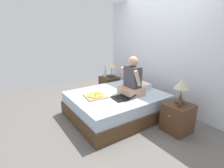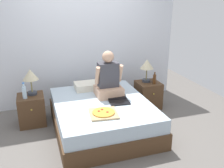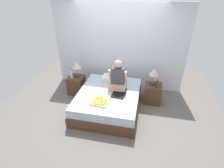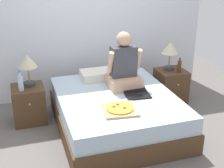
# 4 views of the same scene
# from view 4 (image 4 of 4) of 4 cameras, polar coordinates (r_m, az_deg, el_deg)

# --- Properties ---
(ground_plane) EXTENTS (5.86, 5.86, 0.00)m
(ground_plane) POSITION_cam_4_polar(r_m,az_deg,el_deg) (4.36, 0.73, -7.88)
(ground_plane) COLOR #66605B
(wall_back) EXTENTS (3.86, 0.12, 2.50)m
(wall_back) POSITION_cam_4_polar(r_m,az_deg,el_deg) (5.10, -3.89, 11.67)
(wall_back) COLOR silver
(wall_back) RESTS_ON ground
(bed) EXTENTS (1.55, 1.87, 0.49)m
(bed) POSITION_cam_4_polar(r_m,az_deg,el_deg) (4.24, 0.74, -5.08)
(bed) COLOR #4C331E
(bed) RESTS_ON ground
(nightstand_left) EXTENTS (0.44, 0.47, 0.52)m
(nightstand_left) POSITION_cam_4_polar(r_m,az_deg,el_deg) (4.55, -14.91, -3.57)
(nightstand_left) COLOR #4C331E
(nightstand_left) RESTS_ON ground
(lamp_on_left_nightstand) EXTENTS (0.26, 0.26, 0.45)m
(lamp_on_left_nightstand) POSITION_cam_4_polar(r_m,az_deg,el_deg) (4.38, -15.19, 3.69)
(lamp_on_left_nightstand) COLOR #333842
(lamp_on_left_nightstand) RESTS_ON nightstand_left
(water_bottle) EXTENTS (0.07, 0.07, 0.28)m
(water_bottle) POSITION_cam_4_polar(r_m,az_deg,el_deg) (4.32, -16.37, 0.24)
(water_bottle) COLOR silver
(water_bottle) RESTS_ON nightstand_left
(nightstand_right) EXTENTS (0.44, 0.47, 0.52)m
(nightstand_right) POSITION_cam_4_polar(r_m,az_deg,el_deg) (5.10, 10.67, -0.30)
(nightstand_right) COLOR #4C331E
(nightstand_right) RESTS_ON ground
(lamp_on_right_nightstand) EXTENTS (0.26, 0.26, 0.45)m
(lamp_on_right_nightstand) POSITION_cam_4_polar(r_m,az_deg,el_deg) (4.93, 10.58, 6.18)
(lamp_on_right_nightstand) COLOR #333842
(lamp_on_right_nightstand) RESTS_ON nightstand_right
(beer_bottle) EXTENTS (0.06, 0.06, 0.23)m
(beer_bottle) POSITION_cam_4_polar(r_m,az_deg,el_deg) (4.93, 12.22, 3.20)
(beer_bottle) COLOR #512D14
(beer_bottle) RESTS_ON nightstand_right
(pillow) EXTENTS (0.52, 0.34, 0.12)m
(pillow) POSITION_cam_4_polar(r_m,az_deg,el_deg) (4.67, -2.46, 1.75)
(pillow) COLOR silver
(pillow) RESTS_ON bed
(person_seated) EXTENTS (0.47, 0.40, 0.78)m
(person_seated) POSITION_cam_4_polar(r_m,az_deg,el_deg) (4.30, 2.14, 3.08)
(person_seated) COLOR tan
(person_seated) RESTS_ON bed
(laptop) EXTENTS (0.35, 0.44, 0.07)m
(laptop) POSITION_cam_4_polar(r_m,az_deg,el_deg) (4.16, 4.48, -1.62)
(laptop) COLOR black
(laptop) RESTS_ON bed
(pizza_box) EXTENTS (0.44, 0.44, 0.05)m
(pizza_box) POSITION_cam_4_polar(r_m,az_deg,el_deg) (3.72, 1.43, -4.64)
(pizza_box) COLOR tan
(pizza_box) RESTS_ON bed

